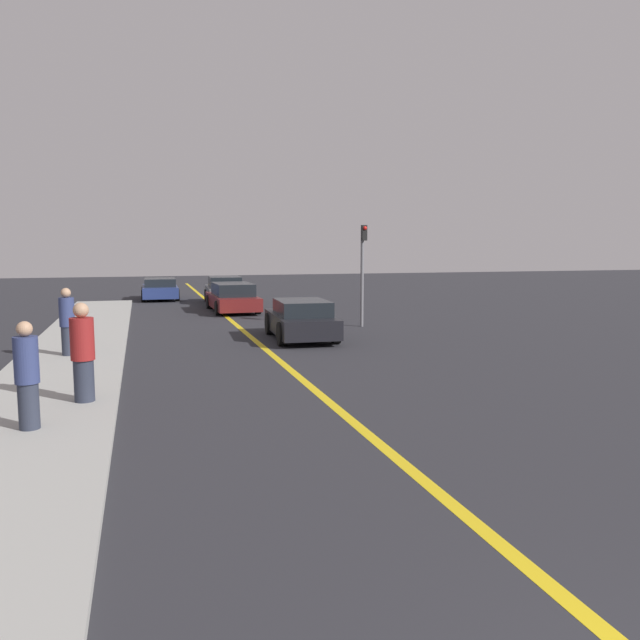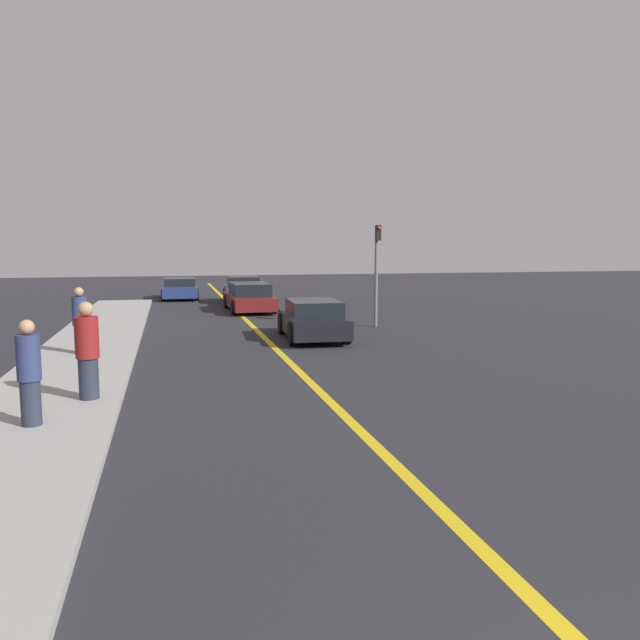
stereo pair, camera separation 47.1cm
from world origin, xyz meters
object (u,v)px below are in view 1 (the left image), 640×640
car_ahead_center (233,298)px  car_far_distant (224,290)px  pedestrian_near_curb (27,376)px  pedestrian_mid_group (83,353)px  traffic_light (363,264)px  car_parked_left_lot (160,289)px  pedestrian_far_standing (67,322)px  car_near_right_lane (301,320)px

car_ahead_center → car_far_distant: size_ratio=1.15×
pedestrian_near_curb → pedestrian_mid_group: (0.68, 1.61, 0.06)m
car_far_distant → traffic_light: traffic_light is taller
car_far_distant → car_parked_left_lot: size_ratio=1.03×
pedestrian_far_standing → traffic_light: (9.64, 4.12, 1.29)m
car_near_right_lane → pedestrian_near_curb: (-6.60, -8.66, 0.35)m
car_parked_left_lot → pedestrian_near_curb: size_ratio=2.40×
car_near_right_lane → pedestrian_mid_group: size_ratio=2.24×
pedestrian_mid_group → traffic_light: traffic_light is taller
car_ahead_center → pedestrian_far_standing: 12.19m
traffic_light → pedestrian_far_standing: bearing=-156.9°
car_near_right_lane → car_parked_left_lot: size_ratio=1.00×
car_parked_left_lot → traffic_light: (6.78, -13.76, 1.71)m
car_parked_left_lot → traffic_light: size_ratio=1.11×
car_ahead_center → traffic_light: bearing=-61.1°
car_near_right_lane → car_far_distant: size_ratio=0.98×
car_parked_left_lot → traffic_light: 15.44m
car_parked_left_lot → pedestrian_far_standing: pedestrian_far_standing is taller
pedestrian_near_curb → car_ahead_center: bearing=72.1°
car_near_right_lane → car_far_distant: (-0.76, 12.92, 0.04)m
car_far_distant → pedestrian_mid_group: (-5.16, -19.98, 0.36)m
pedestrian_mid_group → traffic_light: size_ratio=0.50×
pedestrian_mid_group → pedestrian_far_standing: 5.32m
car_near_right_lane → traffic_light: traffic_light is taller
car_near_right_lane → pedestrian_far_standing: 6.98m
car_near_right_lane → car_parked_left_lot: car_near_right_lane is taller
traffic_light → car_far_distant: bearing=109.1°
car_near_right_lane → car_ahead_center: bearing=98.9°
pedestrian_near_curb → pedestrian_mid_group: size_ratio=0.93×
car_ahead_center → pedestrian_near_curb: size_ratio=2.83×
pedestrian_near_curb → traffic_light: size_ratio=0.46×
car_far_distant → traffic_light: size_ratio=1.14×
car_near_right_lane → car_ahead_center: 8.96m
car_parked_left_lot → pedestrian_mid_group: pedestrian_mid_group is taller
pedestrian_near_curb → pedestrian_mid_group: bearing=67.0°
pedestrian_far_standing → car_near_right_lane: bearing=14.9°
car_parked_left_lot → pedestrian_near_curb: pedestrian_near_curb is taller
pedestrian_near_curb → pedestrian_far_standing: (-0.13, 6.87, 0.03)m
pedestrian_mid_group → pedestrian_far_standing: size_ratio=1.04×
car_ahead_center → pedestrian_mid_group: 16.73m
car_near_right_lane → car_ahead_center: (-0.92, 8.91, -0.00)m
pedestrian_mid_group → car_parked_left_lot: bearing=84.9°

